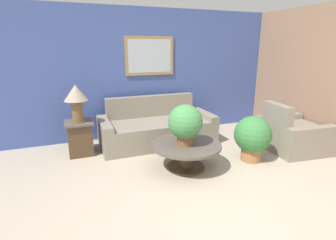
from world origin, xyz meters
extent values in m
plane|color=tan|center=(0.00, 0.00, 0.00)|extent=(20.00, 20.00, 0.00)
cube|color=#42569E|center=(0.00, 2.86, 1.30)|extent=(7.60, 0.06, 2.60)
cube|color=#997A4C|center=(0.05, 2.81, 1.66)|extent=(1.02, 0.03, 0.78)
cube|color=#B2BCC6|center=(0.05, 2.80, 1.66)|extent=(0.90, 0.01, 0.66)
cube|color=#937056|center=(2.83, 1.41, 1.30)|extent=(0.06, 4.83, 2.60)
cube|color=gray|center=(-0.01, 2.19, 0.23)|extent=(1.83, 0.99, 0.45)
cube|color=gray|center=(-0.01, 2.60, 0.67)|extent=(1.83, 0.16, 0.43)
cube|color=gray|center=(-1.02, 2.19, 0.28)|extent=(0.18, 0.99, 0.55)
cube|color=gray|center=(0.99, 2.19, 0.28)|extent=(0.18, 0.99, 0.55)
cube|color=gray|center=(2.24, 0.99, 0.23)|extent=(1.03, 0.78, 0.45)
cube|color=gray|center=(1.84, 1.03, 0.67)|extent=(0.23, 0.70, 0.43)
cube|color=gray|center=(2.19, 0.56, 0.28)|extent=(0.98, 0.28, 0.55)
cube|color=gray|center=(2.28, 1.42, 0.28)|extent=(0.98, 0.28, 0.55)
cylinder|color=#4C3823|center=(0.05, 0.98, 0.01)|extent=(0.60, 0.60, 0.03)
cylinder|color=#4C3823|center=(0.05, 0.98, 0.20)|extent=(0.20, 0.20, 0.34)
cylinder|color=brown|center=(0.05, 0.98, 0.39)|extent=(1.09, 1.09, 0.04)
cube|color=#4C3823|center=(-1.46, 2.16, 0.28)|extent=(0.40, 0.40, 0.56)
cube|color=brown|center=(-1.46, 2.16, 0.58)|extent=(0.47, 0.47, 0.03)
cylinder|color=brown|center=(-1.46, 2.16, 0.61)|extent=(0.26, 0.26, 0.02)
cylinder|color=brown|center=(-1.46, 2.16, 0.80)|extent=(0.19, 0.19, 0.35)
cone|color=gray|center=(-1.46, 2.16, 1.11)|extent=(0.40, 0.40, 0.27)
cylinder|color=brown|center=(0.02, 0.96, 0.49)|extent=(0.25, 0.25, 0.17)
sphere|color=#428447|center=(0.02, 0.96, 0.77)|extent=(0.52, 0.52, 0.52)
cylinder|color=#9E6B42|center=(1.19, 0.85, 0.11)|extent=(0.33, 0.33, 0.23)
sphere|color=#387A3D|center=(1.19, 0.85, 0.46)|extent=(0.61, 0.61, 0.61)
camera|label=1|loc=(-1.57, -2.45, 1.87)|focal=28.00mm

